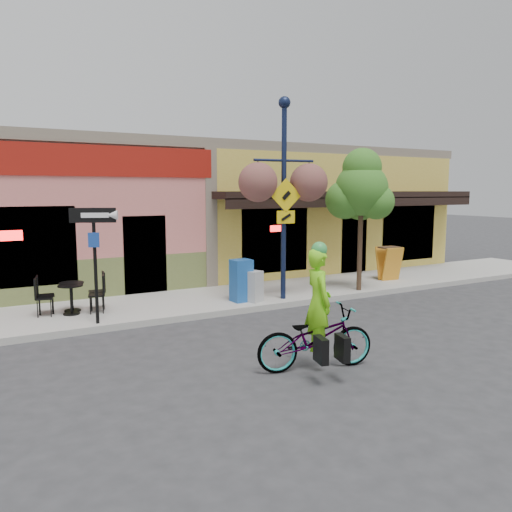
% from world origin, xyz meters
% --- Properties ---
extents(ground, '(90.00, 90.00, 0.00)m').
position_xyz_m(ground, '(0.00, 0.00, 0.00)').
color(ground, '#2D2D30').
rests_on(ground, ground).
extents(sidewalk, '(24.00, 3.00, 0.15)m').
position_xyz_m(sidewalk, '(0.00, 2.00, 0.07)').
color(sidewalk, '#9E9B93').
rests_on(sidewalk, ground).
extents(curb, '(24.00, 0.12, 0.15)m').
position_xyz_m(curb, '(0.00, 0.55, 0.07)').
color(curb, '#A8A59E').
rests_on(curb, ground).
extents(building, '(18.20, 8.20, 4.50)m').
position_xyz_m(building, '(0.00, 7.50, 2.25)').
color(building, '#CF6D66').
rests_on(building, ground).
extents(bicycle, '(2.14, 1.15, 1.07)m').
position_xyz_m(bicycle, '(-2.15, -3.45, 0.53)').
color(bicycle, maroon).
rests_on(bicycle, ground).
extents(cyclist_rider, '(0.56, 0.73, 1.79)m').
position_xyz_m(cyclist_rider, '(-2.10, -3.45, 0.90)').
color(cyclist_rider, '#78E117').
rests_on(cyclist_rider, ground).
extents(lamp_post, '(1.73, 0.87, 5.20)m').
position_xyz_m(lamp_post, '(-0.04, 0.94, 2.75)').
color(lamp_post, '#121B39').
rests_on(lamp_post, sidewalk).
extents(one_way_sign, '(0.96, 0.54, 2.48)m').
position_xyz_m(one_way_sign, '(-4.86, 0.74, 1.39)').
color(one_way_sign, black).
rests_on(one_way_sign, sidewalk).
extents(cafe_set_left, '(1.62, 1.06, 0.90)m').
position_xyz_m(cafe_set_left, '(-5.22, 1.84, 0.60)').
color(cafe_set_left, black).
rests_on(cafe_set_left, sidewalk).
extents(cafe_set_right, '(1.56, 0.88, 0.90)m').
position_xyz_m(cafe_set_right, '(-5.15, 2.16, 0.60)').
color(cafe_set_right, black).
rests_on(cafe_set_right, sidewalk).
extents(newspaper_box_blue, '(0.51, 0.46, 1.08)m').
position_xyz_m(newspaper_box_blue, '(-1.16, 1.17, 0.69)').
color(newspaper_box_blue, '#1A51A1').
rests_on(newspaper_box_blue, sidewalk).
extents(newspaper_box_grey, '(0.47, 0.46, 0.79)m').
position_xyz_m(newspaper_box_grey, '(-0.89, 0.97, 0.55)').
color(newspaper_box_grey, '#A8A8A8').
rests_on(newspaper_box_grey, sidewalk).
extents(street_tree, '(2.08, 2.08, 4.06)m').
position_xyz_m(street_tree, '(2.47, 0.85, 2.18)').
color(street_tree, '#3D7A26').
rests_on(street_tree, sidewalk).
extents(sandwich_board, '(0.69, 0.54, 1.07)m').
position_xyz_m(sandwich_board, '(4.38, 1.48, 0.69)').
color(sandwich_board, orange).
rests_on(sandwich_board, sidewalk).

